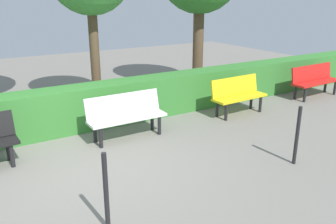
# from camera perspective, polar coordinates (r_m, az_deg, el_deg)

# --- Properties ---
(ground_plane) EXTENTS (23.94, 23.94, 0.00)m
(ground_plane) POSITION_cam_1_polar(r_m,az_deg,el_deg) (5.95, -13.15, -8.86)
(ground_plane) COLOR gray
(bench_red) EXTENTS (1.64, 0.50, 0.86)m
(bench_red) POSITION_cam_1_polar(r_m,az_deg,el_deg) (10.49, 22.61, 4.91)
(bench_red) COLOR red
(bench_red) RESTS_ON ground_plane
(bench_yellow) EXTENTS (1.42, 0.51, 0.86)m
(bench_yellow) POSITION_cam_1_polar(r_m,az_deg,el_deg) (8.40, 11.21, 2.88)
(bench_yellow) COLOR yellow
(bench_yellow) RESTS_ON ground_plane
(bench_white) EXTENTS (1.54, 0.48, 0.86)m
(bench_white) POSITION_cam_1_polar(r_m,az_deg,el_deg) (6.90, -6.83, -0.30)
(bench_white) COLOR white
(bench_white) RESTS_ON ground_plane
(hedge_row) EXTENTS (19.94, 0.63, 0.90)m
(hedge_row) POSITION_cam_1_polar(r_m,az_deg,el_deg) (7.76, -9.02, 1.49)
(hedge_row) COLOR #387F33
(hedge_row) RESTS_ON ground_plane
(railing_post_mid) EXTENTS (0.06, 0.06, 1.00)m
(railing_post_mid) POSITION_cam_1_polar(r_m,az_deg,el_deg) (6.12, 20.14, -3.62)
(railing_post_mid) COLOR black
(railing_post_mid) RESTS_ON ground_plane
(railing_post_far) EXTENTS (0.06, 0.06, 1.00)m
(railing_post_far) POSITION_cam_1_polar(r_m,az_deg,el_deg) (4.27, -9.99, -12.63)
(railing_post_far) COLOR black
(railing_post_far) RESTS_ON ground_plane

